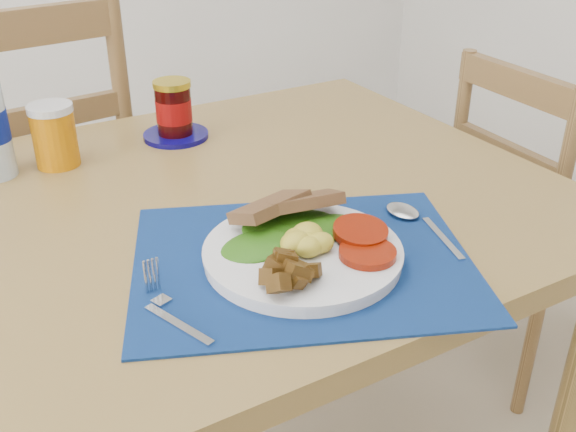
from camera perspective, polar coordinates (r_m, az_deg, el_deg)
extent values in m
cube|color=brown|center=(1.08, -12.56, -1.14)|extent=(1.40, 0.90, 0.04)
cylinder|color=brown|center=(1.37, 22.86, -15.14)|extent=(0.06, 0.06, 0.71)
cylinder|color=brown|center=(1.82, 3.81, -1.24)|extent=(0.06, 0.06, 0.71)
cube|color=#533A1E|center=(1.81, -20.83, 0.38)|extent=(0.49, 0.47, 0.04)
cylinder|color=#533A1E|center=(2.12, -16.34, -2.02)|extent=(0.04, 0.04, 0.44)
cylinder|color=#533A1E|center=(1.83, -12.04, -6.73)|extent=(0.04, 0.04, 0.44)
cube|color=#533A1E|center=(1.47, -21.79, 14.56)|extent=(0.41, 0.07, 0.51)
cube|color=#533A1E|center=(1.84, 20.49, -1.48)|extent=(0.38, 0.40, 0.04)
cylinder|color=#533A1E|center=(2.13, 19.27, -3.41)|extent=(0.03, 0.03, 0.37)
cylinder|color=#533A1E|center=(1.76, 19.73, -10.79)|extent=(0.03, 0.03, 0.37)
cylinder|color=#533A1E|center=(1.94, 12.94, -5.76)|extent=(0.03, 0.03, 0.37)
cube|color=#533A1E|center=(1.56, 18.95, 10.54)|extent=(0.04, 0.34, 0.44)
cube|color=black|center=(0.93, 1.24, -3.81)|extent=(0.57, 0.51, 0.00)
cylinder|color=silver|center=(0.93, 1.25, -3.25)|extent=(0.27, 0.27, 0.02)
ellipsoid|color=gold|center=(0.92, 1.68, -2.01)|extent=(0.07, 0.06, 0.03)
cylinder|color=#9A1E05|center=(0.93, 6.41, -2.42)|extent=(0.08, 0.08, 0.01)
ellipsoid|color=#144208|center=(0.95, 0.54, -1.25)|extent=(0.15, 0.09, 0.01)
cube|color=brown|center=(0.98, -0.13, 1.00)|extent=(0.12, 0.08, 0.04)
cube|color=#B2B5BA|center=(0.82, -9.25, -9.07)|extent=(0.05, 0.11, 0.00)
cube|color=#B2B5BA|center=(0.88, -11.10, -6.45)|extent=(0.04, 0.06, 0.00)
cube|color=#B2B5BA|center=(1.01, 12.97, -1.85)|extent=(0.05, 0.12, 0.00)
ellipsoid|color=#B2B5BA|center=(1.06, 9.67, 0.32)|extent=(0.04, 0.06, 0.01)
cylinder|color=#C56F05|center=(1.28, -19.16, 6.33)|extent=(0.08, 0.08, 0.11)
cylinder|color=#080555|center=(1.37, -9.47, 6.76)|extent=(0.13, 0.13, 0.01)
cylinder|color=black|center=(1.35, -9.64, 8.82)|extent=(0.07, 0.07, 0.09)
cylinder|color=maroon|center=(1.35, -9.64, 8.84)|extent=(0.07, 0.07, 0.04)
cylinder|color=gold|center=(1.34, -9.82, 10.97)|extent=(0.07, 0.07, 0.01)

